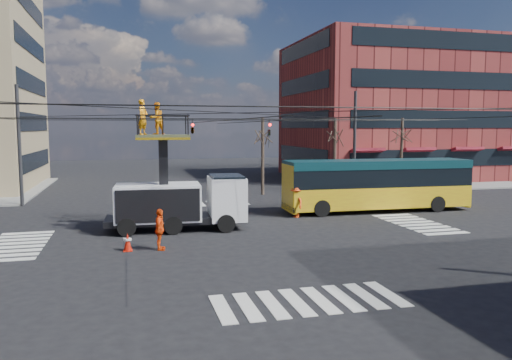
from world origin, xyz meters
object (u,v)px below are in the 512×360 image
at_px(utility_truck, 180,189).
at_px(flagger, 296,202).
at_px(traffic_cone, 128,242).
at_px(city_bus, 377,184).
at_px(worker_ground, 160,230).

xyz_separation_m(utility_truck, flagger, (6.85, 1.76, -1.19)).
xyz_separation_m(traffic_cone, flagger, (9.49, 5.71, 0.53)).
bearing_deg(utility_truck, traffic_cone, -120.46).
bearing_deg(utility_truck, city_bus, 15.24).
bearing_deg(flagger, city_bus, 86.25).
distance_m(city_bus, worker_ground, 15.39).
bearing_deg(traffic_cone, city_bus, 23.65).
relative_size(utility_truck, worker_ground, 4.01).
height_order(traffic_cone, worker_ground, worker_ground).
relative_size(traffic_cone, flagger, 0.42).
distance_m(city_bus, flagger, 5.76).
distance_m(city_bus, traffic_cone, 16.56).
xyz_separation_m(traffic_cone, worker_ground, (1.34, -0.19, 0.50)).
xyz_separation_m(utility_truck, traffic_cone, (-2.63, -3.95, -1.72)).
bearing_deg(traffic_cone, worker_ground, -8.00).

